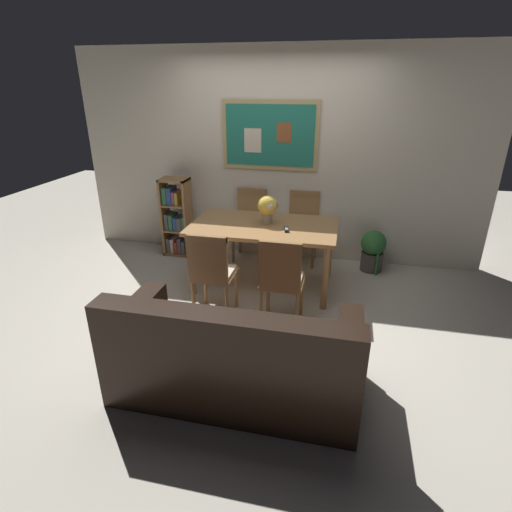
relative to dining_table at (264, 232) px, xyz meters
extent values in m
plane|color=beige|center=(-0.04, -0.53, -0.65)|extent=(12.00, 12.00, 0.00)
cube|color=beige|center=(-0.04, 0.99, 0.65)|extent=(5.20, 0.10, 2.60)
cube|color=tan|center=(-0.12, 0.93, 0.92)|extent=(1.20, 0.02, 0.83)
cube|color=#1E7260|center=(-0.12, 0.91, 0.92)|extent=(1.10, 0.01, 0.73)
cube|color=beige|center=(-0.33, 0.90, 0.86)|extent=(0.22, 0.00, 0.29)
cube|color=brown|center=(0.06, 0.90, 0.97)|extent=(0.18, 0.00, 0.23)
cube|color=#9E7042|center=(0.00, 0.00, 0.07)|extent=(1.60, 0.93, 0.04)
cylinder|color=#9E7042|center=(-0.72, -0.38, -0.30)|extent=(0.07, 0.07, 0.70)
cylinder|color=#9E7042|center=(0.72, -0.38, -0.30)|extent=(0.07, 0.07, 0.70)
cylinder|color=#9E7042|center=(-0.72, 0.38, -0.30)|extent=(0.07, 0.07, 0.70)
cylinder|color=#9E7042|center=(0.72, 0.38, -0.30)|extent=(0.07, 0.07, 0.70)
cube|color=#9E7042|center=(0.34, 0.75, -0.21)|extent=(0.40, 0.40, 0.03)
cube|color=#C6B299|center=(0.34, 0.75, -0.19)|extent=(0.36, 0.36, 0.03)
cylinder|color=#9E7042|center=(0.51, 0.92, -0.44)|extent=(0.04, 0.04, 0.42)
cylinder|color=#9E7042|center=(0.17, 0.92, -0.44)|extent=(0.04, 0.04, 0.42)
cylinder|color=#9E7042|center=(0.51, 0.58, -0.44)|extent=(0.04, 0.04, 0.42)
cylinder|color=#9E7042|center=(0.17, 0.58, -0.44)|extent=(0.04, 0.04, 0.42)
cube|color=#9E7042|center=(0.34, 0.93, 0.03)|extent=(0.38, 0.04, 0.46)
cube|color=#9E7042|center=(0.34, 0.93, 0.23)|extent=(0.38, 0.05, 0.06)
cube|color=#9E7042|center=(0.33, -0.72, -0.21)|extent=(0.40, 0.40, 0.03)
cube|color=#C6B299|center=(0.33, -0.72, -0.19)|extent=(0.36, 0.36, 0.03)
cylinder|color=#9E7042|center=(0.16, -0.89, -0.44)|extent=(0.04, 0.04, 0.42)
cylinder|color=#9E7042|center=(0.50, -0.89, -0.44)|extent=(0.04, 0.04, 0.42)
cylinder|color=#9E7042|center=(0.16, -0.55, -0.44)|extent=(0.04, 0.04, 0.42)
cylinder|color=#9E7042|center=(0.50, -0.55, -0.44)|extent=(0.04, 0.04, 0.42)
cube|color=#9E7042|center=(0.33, -0.90, 0.03)|extent=(0.38, 0.04, 0.46)
cube|color=#9E7042|center=(0.33, -0.90, 0.23)|extent=(0.38, 0.05, 0.06)
cube|color=#9E7042|center=(-0.34, -0.72, -0.21)|extent=(0.40, 0.40, 0.03)
cube|color=#C6B299|center=(-0.34, -0.72, -0.19)|extent=(0.36, 0.36, 0.03)
cylinder|color=#9E7042|center=(-0.51, -0.89, -0.44)|extent=(0.04, 0.04, 0.42)
cylinder|color=#9E7042|center=(-0.17, -0.89, -0.44)|extent=(0.04, 0.04, 0.42)
cylinder|color=#9E7042|center=(-0.51, -0.55, -0.44)|extent=(0.04, 0.04, 0.42)
cylinder|color=#9E7042|center=(-0.17, -0.55, -0.44)|extent=(0.04, 0.04, 0.42)
cube|color=#9E7042|center=(-0.34, -0.90, 0.03)|extent=(0.38, 0.04, 0.46)
cube|color=#9E7042|center=(-0.34, -0.90, 0.23)|extent=(0.38, 0.05, 0.06)
cube|color=#9E7042|center=(-0.34, 0.71, -0.21)|extent=(0.40, 0.40, 0.03)
cube|color=#C6B299|center=(-0.34, 0.71, -0.19)|extent=(0.36, 0.36, 0.03)
cylinder|color=#9E7042|center=(-0.17, 0.88, -0.44)|extent=(0.04, 0.04, 0.42)
cylinder|color=#9E7042|center=(-0.51, 0.88, -0.44)|extent=(0.04, 0.04, 0.42)
cylinder|color=#9E7042|center=(-0.17, 0.54, -0.44)|extent=(0.04, 0.04, 0.42)
cylinder|color=#9E7042|center=(-0.51, 0.54, -0.44)|extent=(0.04, 0.04, 0.42)
cube|color=#9E7042|center=(-0.34, 0.89, 0.03)|extent=(0.38, 0.04, 0.46)
cube|color=#9E7042|center=(-0.34, 0.89, 0.23)|extent=(0.38, 0.05, 0.06)
cube|color=black|center=(0.15, -1.72, -0.45)|extent=(1.80, 0.84, 0.40)
cube|color=black|center=(0.15, -2.04, -0.03)|extent=(1.80, 0.20, 0.44)
cube|color=black|center=(-0.66, -1.72, -0.14)|extent=(0.18, 0.80, 0.22)
cube|color=black|center=(0.96, -1.72, -0.14)|extent=(0.18, 0.80, 0.22)
cube|color=#334C72|center=(-0.30, -1.90, -0.09)|extent=(0.32, 0.16, 0.33)
cube|color=maroon|center=(0.15, -1.90, -0.09)|extent=(0.32, 0.16, 0.33)
cube|color=#9E7042|center=(-1.49, 0.68, -0.13)|extent=(0.03, 0.28, 1.04)
cube|color=#9E7042|center=(-1.16, 0.68, -0.13)|extent=(0.03, 0.28, 1.04)
cube|color=#9E7042|center=(-1.33, 0.68, -0.64)|extent=(0.36, 0.28, 0.03)
cube|color=#9E7042|center=(-1.33, 0.68, 0.38)|extent=(0.36, 0.28, 0.03)
cube|color=#9E7042|center=(-1.33, 0.68, -0.30)|extent=(0.30, 0.28, 0.02)
cube|color=#9E7042|center=(-1.33, 0.68, 0.04)|extent=(0.30, 0.28, 0.02)
cube|color=#595960|center=(-1.44, 0.68, -0.52)|extent=(0.04, 0.22, 0.20)
cube|color=beige|center=(-1.39, 0.68, -0.52)|extent=(0.05, 0.22, 0.19)
cube|color=#B2332D|center=(-1.34, 0.68, -0.54)|extent=(0.05, 0.22, 0.16)
cube|color=#595960|center=(-1.28, 0.68, -0.52)|extent=(0.05, 0.22, 0.21)
cube|color=#595960|center=(-1.23, 0.68, -0.53)|extent=(0.05, 0.22, 0.18)
cube|color=#595960|center=(-1.44, 0.68, -0.19)|extent=(0.05, 0.22, 0.21)
cube|color=#337247|center=(-1.38, 0.68, -0.19)|extent=(0.05, 0.22, 0.21)
cube|color=#2D4C8C|center=(-1.32, 0.68, -0.21)|extent=(0.04, 0.22, 0.17)
cube|color=#595960|center=(-1.26, 0.68, -0.21)|extent=(0.06, 0.22, 0.17)
cube|color=#337247|center=(-1.19, 0.68, -0.20)|extent=(0.06, 0.22, 0.19)
cube|color=#337247|center=(-1.44, 0.68, 0.17)|extent=(0.06, 0.22, 0.23)
cube|color=#2D4C8C|center=(-1.37, 0.68, 0.16)|extent=(0.06, 0.22, 0.22)
cube|color=#7F3F72|center=(-1.32, 0.68, 0.14)|extent=(0.04, 0.22, 0.18)
cube|color=gold|center=(-1.27, 0.68, 0.14)|extent=(0.04, 0.22, 0.17)
cylinder|color=#4C4742|center=(1.24, 0.69, -0.53)|extent=(0.27, 0.27, 0.24)
cylinder|color=#332319|center=(1.24, 0.69, -0.42)|extent=(0.24, 0.24, 0.02)
sphere|color=#2D6B33|center=(1.24, 0.69, -0.29)|extent=(0.31, 0.31, 0.31)
cylinder|color=#2D6B33|center=(1.29, 0.55, -0.52)|extent=(0.03, 0.03, 0.31)
cylinder|color=#2D6B33|center=(1.36, 0.78, -0.50)|extent=(0.03, 0.03, 0.25)
cylinder|color=tan|center=(0.03, 0.06, 0.15)|extent=(0.11, 0.11, 0.13)
sphere|color=#EACC4C|center=(0.03, 0.06, 0.29)|extent=(0.21, 0.21, 0.21)
sphere|color=#EACC4C|center=(-0.02, 0.13, 0.29)|extent=(0.06, 0.06, 0.06)
sphere|color=silver|center=(0.07, -0.01, 0.30)|extent=(0.07, 0.07, 0.07)
sphere|color=#D86633|center=(0.11, 0.08, 0.29)|extent=(0.07, 0.07, 0.07)
cube|color=black|center=(0.27, -0.13, 0.10)|extent=(0.08, 0.16, 0.02)
cube|color=gray|center=(0.27, -0.13, 0.11)|extent=(0.05, 0.10, 0.00)
camera|label=1|loc=(0.83, -4.10, 1.52)|focal=28.19mm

